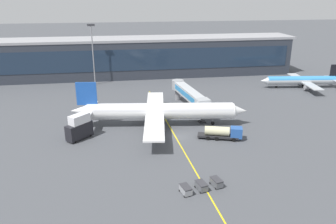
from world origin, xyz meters
TOP-DOWN VIEW (x-y plane):
  - ground_plane at (0.00, 0.00)m, footprint 700.00×700.00m
  - apron_lead_in_line at (-0.94, 2.00)m, footprint 4.45×79.91m
  - terminal_building at (-16.09, 67.39)m, footprint 157.10×16.78m
  - main_airliner at (-3.81, 8.20)m, footprint 47.50×37.85m
  - jet_bridge at (6.75, 20.16)m, footprint 6.87×25.22m
  - fuel_tanker at (10.45, -3.18)m, footprint 11.05×5.69m
  - catering_lift at (-24.41, 2.59)m, footprint 6.56×6.59m
  - baggage_cart_0 at (-3.53, -25.11)m, footprint 2.16×2.94m
  - baggage_cart_1 at (-0.42, -24.34)m, footprint 2.16×2.94m
  - baggage_cart_2 at (2.68, -23.56)m, footprint 2.16×2.94m
  - commuter_jet_far at (54.72, 37.97)m, footprint 31.89×25.27m
  - apron_light_mast_0 at (-23.10, 55.43)m, footprint 2.80×0.50m

SIDE VIEW (x-z plane):
  - ground_plane at x=0.00m, z-range 0.00..0.00m
  - apron_lead_in_line at x=-0.94m, z-range 0.00..0.01m
  - baggage_cart_0 at x=-3.53m, z-range 0.04..1.52m
  - baggage_cart_1 at x=-0.42m, z-range 0.04..1.52m
  - baggage_cart_2 at x=2.68m, z-range 0.04..1.52m
  - fuel_tanker at x=10.45m, z-range 0.12..3.37m
  - commuter_jet_far at x=54.72m, z-range -1.54..7.29m
  - catering_lift at x=-24.41m, z-range -0.08..6.22m
  - main_airliner at x=-3.81m, z-range -1.97..10.31m
  - jet_bridge at x=6.75m, z-range 1.74..8.59m
  - terminal_building at x=-16.09m, z-range 0.02..16.36m
  - apron_light_mast_0 at x=-23.10m, z-range 1.98..25.20m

